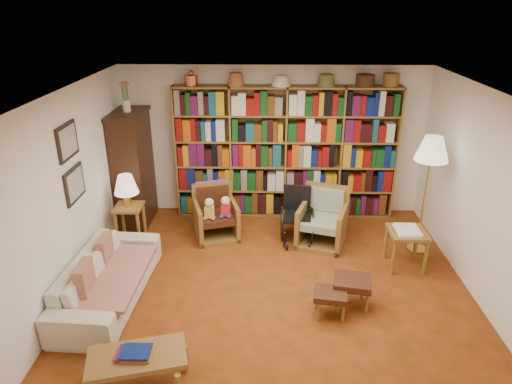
{
  "coord_description": "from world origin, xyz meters",
  "views": [
    {
      "loc": [
        -0.12,
        -4.85,
        3.47
      ],
      "look_at": [
        -0.25,
        0.6,
        1.14
      ],
      "focal_mm": 32.0,
      "sensor_mm": 36.0,
      "label": 1
    }
  ],
  "objects_px": {
    "floor_lamp": "(432,154)",
    "footstool_b": "(352,284)",
    "side_table_papers": "(407,237)",
    "armchair_leather": "(217,215)",
    "side_table_lamp": "(130,216)",
    "wheelchair": "(297,216)",
    "coffee_table": "(137,359)",
    "sofa": "(108,278)",
    "armchair_sage": "(321,221)",
    "footstool_a": "(330,296)"
  },
  "relations": [
    {
      "from": "floor_lamp",
      "to": "footstool_a",
      "type": "bearing_deg",
      "value": -133.96
    },
    {
      "from": "sofa",
      "to": "floor_lamp",
      "type": "xyz_separation_m",
      "value": [
        4.19,
        1.29,
        1.22
      ]
    },
    {
      "from": "side_table_lamp",
      "to": "floor_lamp",
      "type": "height_order",
      "value": "floor_lamp"
    },
    {
      "from": "floor_lamp",
      "to": "side_table_papers",
      "type": "relative_size",
      "value": 2.99
    },
    {
      "from": "wheelchair",
      "to": "armchair_leather",
      "type": "bearing_deg",
      "value": 174.26
    },
    {
      "from": "side_table_lamp",
      "to": "coffee_table",
      "type": "distance_m",
      "value": 2.87
    },
    {
      "from": "wheelchair",
      "to": "coffee_table",
      "type": "distance_m",
      "value": 3.41
    },
    {
      "from": "floor_lamp",
      "to": "footstool_b",
      "type": "relative_size",
      "value": 3.47
    },
    {
      "from": "coffee_table",
      "to": "floor_lamp",
      "type": "bearing_deg",
      "value": 37.47
    },
    {
      "from": "armchair_sage",
      "to": "footstool_a",
      "type": "distance_m",
      "value": 1.81
    },
    {
      "from": "sofa",
      "to": "armchair_leather",
      "type": "distance_m",
      "value": 2.07
    },
    {
      "from": "sofa",
      "to": "side_table_papers",
      "type": "height_order",
      "value": "side_table_papers"
    },
    {
      "from": "wheelchair",
      "to": "side_table_papers",
      "type": "distance_m",
      "value": 1.64
    },
    {
      "from": "floor_lamp",
      "to": "side_table_papers",
      "type": "bearing_deg",
      "value": -125.43
    },
    {
      "from": "sofa",
      "to": "armchair_sage",
      "type": "distance_m",
      "value": 3.18
    },
    {
      "from": "side_table_lamp",
      "to": "footstool_a",
      "type": "distance_m",
      "value": 3.25
    },
    {
      "from": "wheelchair",
      "to": "side_table_papers",
      "type": "xyz_separation_m",
      "value": [
        1.45,
        -0.76,
        0.08
      ]
    },
    {
      "from": "sofa",
      "to": "armchair_sage",
      "type": "relative_size",
      "value": 2.19
    },
    {
      "from": "armchair_sage",
      "to": "footstool_b",
      "type": "height_order",
      "value": "armchair_sage"
    },
    {
      "from": "armchair_sage",
      "to": "footstool_a",
      "type": "relative_size",
      "value": 2.12
    },
    {
      "from": "sofa",
      "to": "footstool_b",
      "type": "relative_size",
      "value": 3.93
    },
    {
      "from": "sofa",
      "to": "armchair_leather",
      "type": "bearing_deg",
      "value": -31.32
    },
    {
      "from": "armchair_leather",
      "to": "floor_lamp",
      "type": "xyz_separation_m",
      "value": [
        3.03,
        -0.42,
        1.17
      ]
    },
    {
      "from": "armchair_sage",
      "to": "coffee_table",
      "type": "xyz_separation_m",
      "value": [
        -2.06,
        -2.91,
        -0.01
      ]
    },
    {
      "from": "footstool_b",
      "to": "footstool_a",
      "type": "bearing_deg",
      "value": -146.15
    },
    {
      "from": "sofa",
      "to": "floor_lamp",
      "type": "distance_m",
      "value": 4.55
    },
    {
      "from": "sofa",
      "to": "floor_lamp",
      "type": "relative_size",
      "value": 1.13
    },
    {
      "from": "side_table_lamp",
      "to": "wheelchair",
      "type": "distance_m",
      "value": 2.52
    },
    {
      "from": "armchair_leather",
      "to": "armchair_sage",
      "type": "xyz_separation_m",
      "value": [
        1.62,
        -0.17,
        -0.01
      ]
    },
    {
      "from": "armchair_leather",
      "to": "footstool_b",
      "type": "bearing_deg",
      "value": -44.59
    },
    {
      "from": "armchair_sage",
      "to": "side_table_papers",
      "type": "bearing_deg",
      "value": -33.53
    },
    {
      "from": "side_table_lamp",
      "to": "armchair_leather",
      "type": "relative_size",
      "value": 0.76
    },
    {
      "from": "sofa",
      "to": "armchair_sage",
      "type": "xyz_separation_m",
      "value": [
        2.78,
        1.54,
        0.04
      ]
    },
    {
      "from": "armchair_leather",
      "to": "side_table_papers",
      "type": "xyz_separation_m",
      "value": [
        2.7,
        -0.89,
        0.13
      ]
    },
    {
      "from": "armchair_leather",
      "to": "side_table_papers",
      "type": "height_order",
      "value": "armchair_leather"
    },
    {
      "from": "footstool_a",
      "to": "footstool_b",
      "type": "height_order",
      "value": "footstool_b"
    },
    {
      "from": "side_table_papers",
      "to": "armchair_leather",
      "type": "bearing_deg",
      "value": 161.81
    },
    {
      "from": "floor_lamp",
      "to": "coffee_table",
      "type": "distance_m",
      "value": 4.53
    },
    {
      "from": "wheelchair",
      "to": "coffee_table",
      "type": "xyz_separation_m",
      "value": [
        -1.69,
        -2.96,
        -0.07
      ]
    },
    {
      "from": "sofa",
      "to": "coffee_table",
      "type": "distance_m",
      "value": 1.55
    },
    {
      "from": "side_table_lamp",
      "to": "footstool_b",
      "type": "bearing_deg",
      "value": -25.27
    },
    {
      "from": "side_table_papers",
      "to": "footstool_a",
      "type": "height_order",
      "value": "side_table_papers"
    },
    {
      "from": "wheelchair",
      "to": "coffee_table",
      "type": "height_order",
      "value": "wheelchair"
    },
    {
      "from": "coffee_table",
      "to": "armchair_sage",
      "type": "bearing_deg",
      "value": 54.76
    },
    {
      "from": "footstool_a",
      "to": "coffee_table",
      "type": "distance_m",
      "value": 2.26
    },
    {
      "from": "sofa",
      "to": "side_table_papers",
      "type": "bearing_deg",
      "value": -75.05
    },
    {
      "from": "side_table_lamp",
      "to": "wheelchair",
      "type": "height_order",
      "value": "wheelchair"
    },
    {
      "from": "armchair_leather",
      "to": "side_table_lamp",
      "type": "bearing_deg",
      "value": -165.17
    },
    {
      "from": "floor_lamp",
      "to": "footstool_b",
      "type": "xyz_separation_m",
      "value": [
        -1.22,
        -1.37,
        -1.2
      ]
    },
    {
      "from": "side_table_lamp",
      "to": "side_table_papers",
      "type": "height_order",
      "value": "side_table_lamp"
    }
  ]
}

